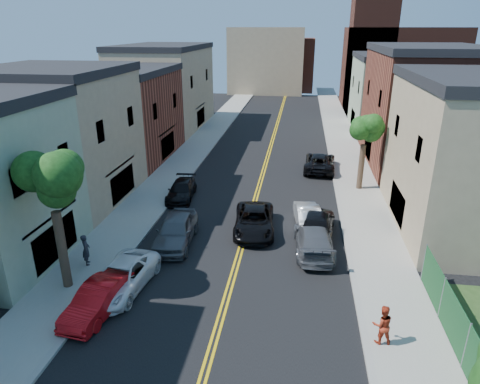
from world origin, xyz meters
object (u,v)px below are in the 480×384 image
at_px(white_pickup, 121,277).
at_px(dark_car_right_far, 320,162).
at_px(grey_car_left, 176,230).
at_px(black_suv_lane, 254,221).
at_px(grey_car_right, 314,239).
at_px(pedestrian_left, 86,250).
at_px(silver_car_right, 307,214).
at_px(red_sedan, 98,300).
at_px(black_car_right, 318,223).
at_px(pedestrian_right, 382,325).
at_px(black_car_left, 181,190).

distance_m(white_pickup, dark_car_right_far, 22.68).
height_order(grey_car_left, black_suv_lane, grey_car_left).
xyz_separation_m(grey_car_right, pedestrian_left, (-12.04, -3.40, 0.25)).
bearing_deg(silver_car_right, red_sedan, 42.18).
relative_size(red_sedan, grey_car_left, 0.83).
bearing_deg(grey_car_left, dark_car_right_far, 56.80).
distance_m(grey_car_left, grey_car_right, 8.05).
bearing_deg(white_pickup, silver_car_right, 49.88).
xyz_separation_m(black_car_right, black_suv_lane, (-3.92, -0.00, -0.10)).
relative_size(black_car_right, pedestrian_right, 2.88).
distance_m(black_car_left, black_car_right, 10.97).
height_order(dark_car_right_far, pedestrian_right, pedestrian_right).
xyz_separation_m(black_car_left, pedestrian_left, (-2.39, -10.16, 0.36)).
distance_m(grey_car_right, dark_car_right_far, 15.09).
distance_m(red_sedan, silver_car_right, 14.15).
bearing_deg(black_car_left, grey_car_right, -39.73).
xyz_separation_m(black_car_right, silver_car_right, (-0.62, 1.50, -0.13)).
height_order(black_car_right, dark_car_right_far, black_car_right).
distance_m(black_car_right, pedestrian_right, 9.81).
bearing_deg(silver_car_right, grey_car_right, 88.83).
distance_m(grey_car_left, black_car_left, 7.13).
bearing_deg(black_car_right, white_pickup, 43.32).
height_order(dark_car_right_far, black_suv_lane, dark_car_right_far).
height_order(black_car_right, black_suv_lane, black_car_right).
bearing_deg(black_car_left, dark_car_right_far, 33.80).
xyz_separation_m(red_sedan, white_pickup, (0.31, 1.88, -0.00)).
bearing_deg(grey_car_left, black_car_right, 12.09).
xyz_separation_m(grey_car_left, black_suv_lane, (4.40, 2.25, -0.13)).
relative_size(red_sedan, black_car_left, 0.94).
xyz_separation_m(red_sedan, pedestrian_right, (12.20, -0.37, 0.31)).
bearing_deg(red_sedan, white_pickup, 87.94).
distance_m(red_sedan, dark_car_right_far, 24.51).
relative_size(silver_car_right, black_suv_lane, 0.81).
relative_size(black_car_right, silver_car_right, 1.15).
bearing_deg(pedestrian_right, dark_car_right_far, -92.80).
height_order(grey_car_left, silver_car_right, grey_car_left).
height_order(black_car_right, pedestrian_right, pedestrian_right).
xyz_separation_m(white_pickup, pedestrian_right, (11.89, -2.25, 0.31)).
bearing_deg(red_sedan, dark_car_right_far, 72.10).
xyz_separation_m(white_pickup, dark_car_right_far, (10.13, 20.29, 0.09)).
bearing_deg(pedestrian_right, grey_car_right, -78.39).
height_order(red_sedan, pedestrian_left, pedestrian_left).
height_order(black_car_left, black_car_right, black_car_right).
bearing_deg(red_sedan, grey_car_left, 84.30).
bearing_deg(white_pickup, black_suv_lane, 57.54).
xyz_separation_m(black_car_right, dark_car_right_far, (0.53, 13.00, -0.06)).
bearing_deg(dark_car_right_far, silver_car_right, 87.93).
bearing_deg(grey_car_left, pedestrian_left, -144.20).
height_order(black_car_left, pedestrian_left, pedestrian_left).
bearing_deg(black_car_right, silver_car_right, -61.46).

